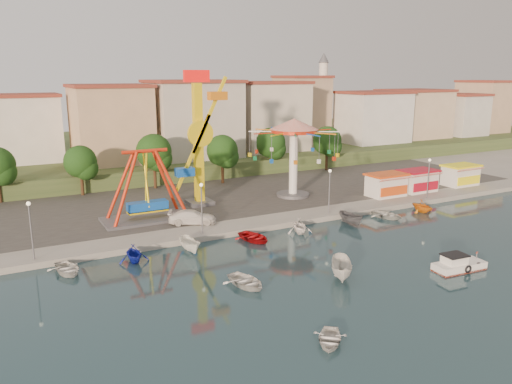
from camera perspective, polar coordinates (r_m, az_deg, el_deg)
ground at (r=45.26m, az=9.83°, el=-8.37°), size 200.00×200.00×0.00m
quay_deck at (r=99.84m, az=-12.51°, el=3.56°), size 200.00×100.00×0.60m
asphalt_pad at (r=70.04m, az=-5.32°, el=0.04°), size 90.00×28.00×0.01m
hill_terrace at (r=104.43m, az=-13.29°, el=4.60°), size 200.00×60.00×3.00m
pirate_ship_ride at (r=56.75m, az=-12.40°, el=0.58°), size 10.00×5.00×8.00m
kamikaze_tower at (r=61.70m, az=-6.33°, el=5.74°), size 5.12×3.10×16.50m
wave_swinger at (r=66.08m, az=4.34°, el=5.95°), size 11.60×11.60×10.40m
booth_left at (r=69.23m, az=14.67°, el=0.82°), size 5.40×3.78×3.08m
booth_mid at (r=73.23m, az=18.01°, el=1.27°), size 5.40×3.78×3.08m
booth_right at (r=79.57m, az=22.33°, el=1.83°), size 5.40×3.78×3.08m
lamp_post_0 at (r=47.92m, az=-24.28°, el=-4.23°), size 0.14×0.14×5.00m
lamp_post_1 at (r=51.23m, az=-6.21°, el=-2.03°), size 0.14×0.14×5.00m
lamp_post_2 at (r=58.87m, az=8.37°, el=-0.09°), size 0.14×0.14×5.00m
lamp_post_3 at (r=69.42m, az=19.08°, el=1.35°), size 0.14×0.14×5.00m
tree_1 at (r=70.86m, az=-19.44°, el=3.28°), size 4.35×4.35×6.80m
tree_2 at (r=72.46m, az=-11.60°, el=4.54°), size 5.02×5.02×7.85m
tree_3 at (r=74.62m, az=-3.87°, el=4.75°), size 4.68×4.68×7.32m
tree_4 at (r=81.74m, az=1.68°, el=5.65°), size 4.86×4.86×7.60m
tree_5 at (r=85.64m, az=8.14°, el=5.84°), size 4.83×4.83×7.54m
building_1 at (r=84.98m, az=-24.74°, el=5.80°), size 12.33×9.01×8.63m
building_2 at (r=87.18m, az=-16.17°, el=7.51°), size 11.95×9.28×11.23m
building_3 at (r=88.20m, az=-6.84°, el=7.33°), size 12.59×10.50×9.20m
building_4 at (r=96.88m, az=-0.08°, el=7.95°), size 10.75×9.23×9.24m
building_5 at (r=102.17m, az=7.09°, el=8.68°), size 12.77×10.96×11.21m
building_6 at (r=108.13m, az=12.76°, el=9.01°), size 8.23×8.98×12.36m
building_7 at (r=119.86m, az=15.53°, el=8.37°), size 11.59×10.93×8.76m
building_8 at (r=125.42m, az=22.33°, el=8.94°), size 12.84×9.28×12.58m
building_9 at (r=137.82m, az=25.03°, el=8.29°), size 12.95×9.17×9.21m
minaret at (r=107.03m, az=7.63°, el=10.98°), size 2.80×2.80×18.00m
cabin_motorboat at (r=46.96m, az=22.10°, el=-7.80°), size 4.83×2.18×1.65m
rowboat_a at (r=40.51m, az=-1.12°, el=-10.19°), size 3.49×4.37×0.81m
rowboat_b at (r=33.00m, az=8.39°, el=-16.30°), size 3.62×3.74×0.63m
skiff at (r=42.31m, az=9.80°, el=-8.69°), size 3.86×4.58×1.70m
van at (r=55.09m, az=-7.29°, el=-2.86°), size 5.58×3.99×1.50m
moored_boat_0 at (r=45.91m, az=-20.78°, el=-8.23°), size 3.31×4.17×0.78m
moored_boat_1 at (r=46.68m, az=-13.82°, el=-6.81°), size 2.82×3.22×1.64m
moored_boat_2 at (r=48.21m, az=-7.55°, el=-6.04°), size 1.48×3.66×1.40m
moored_boat_3 at (r=50.98m, az=-0.21°, el=-5.18°), size 3.74×4.59×0.83m
moored_boat_4 at (r=53.51m, az=4.99°, el=-3.87°), size 3.40×3.70×1.65m
moored_boat_5 at (r=57.50m, az=10.81°, el=-2.98°), size 1.53×3.67×1.39m
moored_boat_6 at (r=61.02m, az=14.76°, el=-2.54°), size 3.67×4.42×0.79m
moored_boat_7 at (r=64.80m, az=18.45°, el=-1.50°), size 2.86×3.25×1.62m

